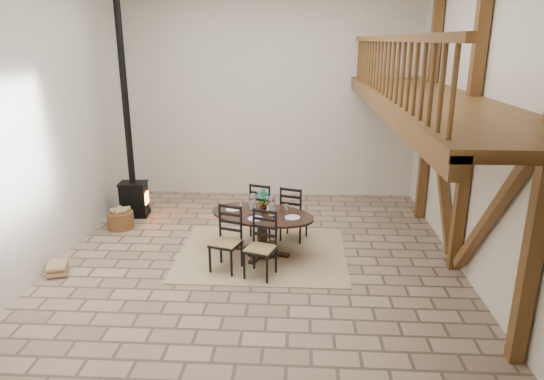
# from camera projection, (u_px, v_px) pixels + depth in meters

# --- Properties ---
(ground) EXTENTS (8.00, 8.00, 0.00)m
(ground) POSITION_uv_depth(u_px,v_px,m) (256.00, 263.00, 8.48)
(ground) COLOR tan
(ground) RESTS_ON ground
(room_shell) EXTENTS (7.02, 8.02, 5.01)m
(room_shell) POSITION_uv_depth(u_px,v_px,m) (330.00, 88.00, 7.52)
(room_shell) COLOR silver
(room_shell) RESTS_ON ground
(rug) EXTENTS (3.00, 2.50, 0.02)m
(rug) POSITION_uv_depth(u_px,v_px,m) (262.00, 253.00, 8.82)
(rug) COLOR tan
(rug) RESTS_ON ground
(dining_table) EXTENTS (2.16, 2.33, 1.22)m
(dining_table) POSITION_uv_depth(u_px,v_px,m) (262.00, 231.00, 8.70)
(dining_table) COLOR black
(dining_table) RESTS_ON ground
(wood_stove) EXTENTS (0.62, 0.50, 5.00)m
(wood_stove) POSITION_uv_depth(u_px,v_px,m) (131.00, 165.00, 10.41)
(wood_stove) COLOR black
(wood_stove) RESTS_ON ground
(log_basket) EXTENTS (0.53, 0.53, 0.44)m
(log_basket) POSITION_uv_depth(u_px,v_px,m) (121.00, 219.00, 9.98)
(log_basket) COLOR brown
(log_basket) RESTS_ON ground
(log_stack) EXTENTS (0.41, 0.48, 0.20)m
(log_stack) POSITION_uv_depth(u_px,v_px,m) (58.00, 268.00, 8.03)
(log_stack) COLOR tan
(log_stack) RESTS_ON ground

